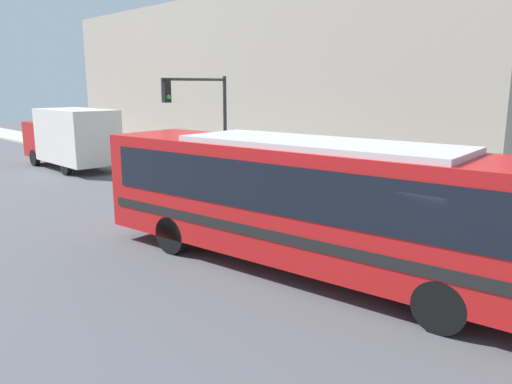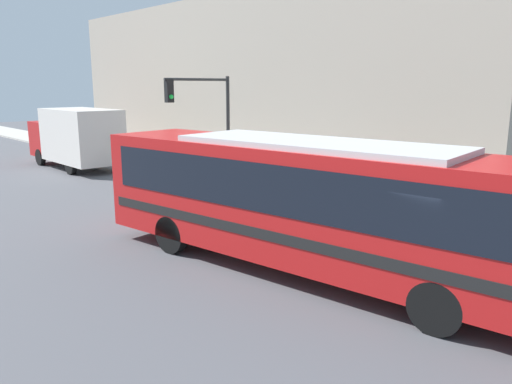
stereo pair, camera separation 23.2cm
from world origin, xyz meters
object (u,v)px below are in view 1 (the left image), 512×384
Objects in this scene: parking_meter at (276,170)px; fire_hydrant at (359,199)px; city_bus at (316,198)px; pedestrian_near_corner at (355,178)px; delivery_truck at (71,137)px; traffic_light_pole at (203,110)px.

fire_hydrant is at bearing -90.00° from parking_meter.
fire_hydrant is at bearing 16.88° from city_bus.
fire_hydrant is 0.43× the size of pedestrian_near_corner.
pedestrian_near_corner reaches higher than parking_meter.
traffic_light_pole is at bearing -78.13° from delivery_truck.
fire_hydrant is 1.03m from pedestrian_near_corner.
city_bus is 18.78m from delivery_truck.
parking_meter is (1.06, -3.27, -2.28)m from traffic_light_pole.
delivery_truck is 9.24m from traffic_light_pole.
parking_meter is at bearing 90.00° from fire_hydrant.
delivery_truck is 15.92m from pedestrian_near_corner.
pedestrian_near_corner is (0.61, -3.34, 0.04)m from parking_meter.
delivery_truck is at bearing 100.30° from fire_hydrant.
delivery_truck reaches higher than pedestrian_near_corner.
city_bus is at bearing -97.70° from delivery_truck.
pedestrian_near_corner is (1.67, -6.61, -2.24)m from traffic_light_pole.
city_bus is 6.84m from pedestrian_near_corner.
traffic_light_pole is at bearing 104.15° from pedestrian_near_corner.
city_bus is 10.76m from traffic_light_pole.
delivery_truck is 5.08× the size of parking_meter.
delivery_truck reaches higher than parking_meter.
delivery_truck reaches higher than city_bus.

